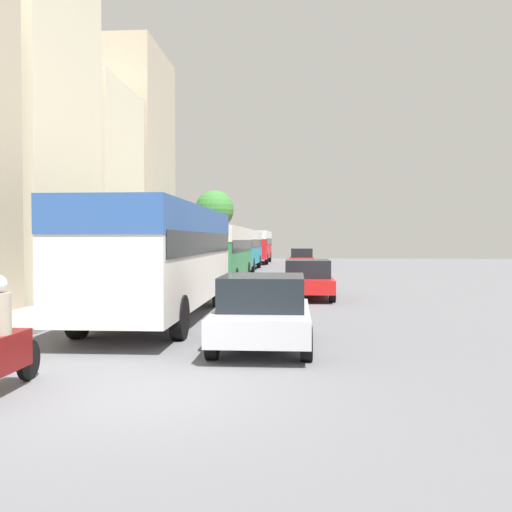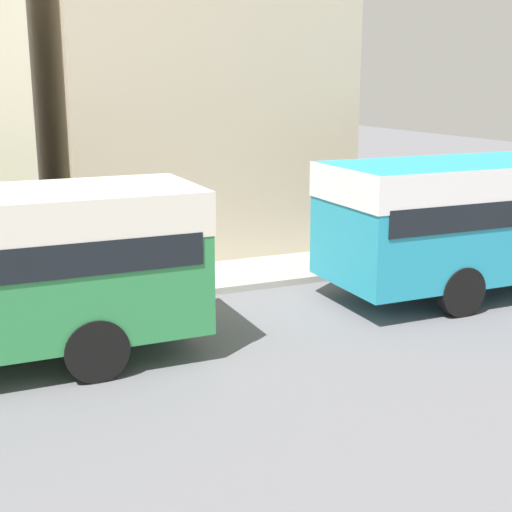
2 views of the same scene
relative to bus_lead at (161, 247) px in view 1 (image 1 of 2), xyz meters
name	(u,v)px [view 1 (image 1 of 2)]	position (x,y,z in m)	size (l,w,h in m)	color
ground_plane	(147,395)	(1.62, -7.65, -2.02)	(120.00, 120.00, 0.00)	slate
building_far_terrace	(65,186)	(-7.74, 12.06, 2.89)	(6.33, 6.24, 9.82)	beige
building_end_row	(112,164)	(-7.86, 19.59, 4.95)	(6.56, 7.28, 13.94)	#BCAD93
bus_lead	(161,247)	(0.00, 0.00, 0.00)	(2.60, 10.27, 3.12)	silver
bus_following	(219,247)	(-0.05, 12.07, -0.17)	(2.52, 10.14, 2.83)	#2D8447
bus_third_in_line	(240,245)	(-0.38, 25.64, -0.15)	(2.65, 10.70, 2.87)	teal
bus_rear	(257,242)	(0.00, 38.03, -0.06)	(2.49, 9.88, 3.02)	red
motorcycle_behind_lead	(1,347)	(-0.49, -7.77, -1.34)	(0.38, 2.24, 1.73)	maroon
car_crossing	(302,258)	(4.18, 29.68, -1.23)	(1.96, 4.36, 1.53)	red
car_far_curb	(308,278)	(4.18, 6.02, -1.25)	(1.93, 4.28, 1.47)	red
car_distant	(263,310)	(3.07, -4.01, -1.25)	(1.96, 3.87, 1.49)	#B7B7BC
pedestrian_near_curb	(141,262)	(-3.84, 11.82, -0.91)	(0.36, 0.36, 1.87)	#232838
street_tree	(214,210)	(-3.59, 35.16, 2.86)	(3.49, 3.49, 6.51)	brown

